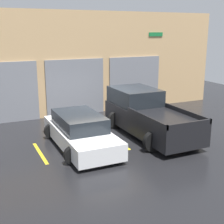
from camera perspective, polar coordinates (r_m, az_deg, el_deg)
ground_plane at (r=14.25m, az=-1.99°, el=-3.19°), size 28.00×28.00×0.00m
shophouse_building at (r=16.72m, az=-6.53°, el=8.65°), size 16.94×0.68×5.37m
pickup_truck at (r=13.54m, az=6.38°, el=-0.50°), size 2.52×5.15×1.82m
sedan_white at (r=12.07m, az=-5.87°, el=-3.58°), size 2.15×4.59×1.30m
parking_stripe_far_left at (r=11.87m, az=-13.00°, el=-7.32°), size 0.12×2.20×0.01m
parking_stripe_left at (r=12.80m, az=0.94°, el=-5.27°), size 0.12×2.20×0.01m
parking_stripe_centre at (r=14.38m, az=12.33°, el=-3.35°), size 0.12×2.20×0.01m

